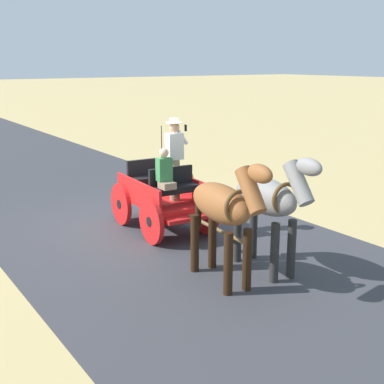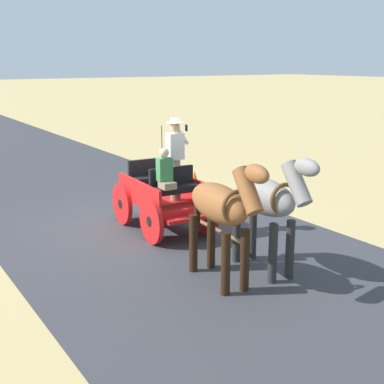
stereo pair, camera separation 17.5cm
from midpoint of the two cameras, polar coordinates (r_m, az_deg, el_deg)
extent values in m
plane|color=tan|center=(12.05, -5.28, -3.49)|extent=(200.00, 200.00, 0.00)
cube|color=#38383D|center=(12.05, -5.29, -3.47)|extent=(6.67, 160.00, 0.01)
cube|color=red|center=(11.49, -2.82, -0.89)|extent=(1.31, 2.26, 0.12)
cube|color=red|center=(11.69, -0.35, 0.80)|extent=(0.17, 2.09, 0.44)
cube|color=red|center=(11.18, -5.43, 0.11)|extent=(0.17, 2.09, 0.44)
cube|color=red|center=(10.49, 0.24, -2.93)|extent=(1.09, 0.30, 0.08)
cube|color=red|center=(12.58, -5.31, -0.45)|extent=(0.73, 0.24, 0.06)
cube|color=black|center=(10.88, -1.38, 0.32)|extent=(1.04, 0.41, 0.14)
cube|color=black|center=(10.98, -1.84, 1.63)|extent=(1.02, 0.13, 0.44)
cube|color=black|center=(11.83, -3.94, 1.43)|extent=(1.04, 0.41, 0.14)
cube|color=black|center=(11.94, -4.33, 2.62)|extent=(1.02, 0.13, 0.44)
cylinder|color=red|center=(11.21, 1.96, -2.24)|extent=(0.15, 0.96, 0.96)
cylinder|color=black|center=(11.21, 1.96, -2.24)|extent=(0.13, 0.22, 0.21)
cylinder|color=red|center=(10.60, -4.03, -3.23)|extent=(0.15, 0.96, 0.96)
cylinder|color=black|center=(10.60, -4.03, -3.23)|extent=(0.13, 0.22, 0.21)
cylinder|color=red|center=(12.49, -1.77, -0.50)|extent=(0.15, 0.96, 0.96)
cylinder|color=black|center=(12.49, -1.77, -0.50)|extent=(0.13, 0.22, 0.21)
cylinder|color=red|center=(11.95, -7.27, -1.29)|extent=(0.15, 0.96, 0.96)
cylinder|color=black|center=(11.95, -7.27, -1.29)|extent=(0.13, 0.22, 0.21)
cylinder|color=brown|center=(9.68, 3.17, -4.12)|extent=(0.17, 2.00, 0.07)
cylinder|color=black|center=(10.60, -2.83, 3.80)|extent=(0.02, 0.02, 1.30)
cylinder|color=#998466|center=(11.15, -1.39, 1.35)|extent=(0.22, 0.22, 0.90)
cube|color=silver|center=(11.01, -1.41, 5.06)|extent=(0.35, 0.24, 0.56)
sphere|color=tan|center=(10.96, -1.42, 7.12)|extent=(0.22, 0.22, 0.22)
cylinder|color=beige|center=(10.95, -1.43, 7.64)|extent=(0.36, 0.36, 0.01)
cylinder|color=beige|center=(10.94, -1.43, 7.90)|extent=(0.20, 0.20, 0.10)
cylinder|color=silver|center=(11.04, -0.49, 6.03)|extent=(0.26, 0.09, 0.32)
cube|color=black|center=(11.02, -0.17, 7.07)|extent=(0.02, 0.07, 0.14)
cube|color=#998466|center=(10.63, -2.26, 0.75)|extent=(0.30, 0.33, 0.14)
cube|color=#387F47|center=(10.67, -2.58, 2.50)|extent=(0.31, 0.22, 0.48)
sphere|color=beige|center=(10.60, -2.60, 4.36)|extent=(0.20, 0.20, 0.20)
ellipsoid|color=gray|center=(9.11, 8.45, -0.46)|extent=(0.67, 1.60, 0.64)
cylinder|color=#272726|center=(9.07, 11.27, -6.25)|extent=(0.15, 0.15, 1.05)
cylinder|color=#272726|center=(8.85, 9.45, -6.69)|extent=(0.15, 0.15, 1.05)
cylinder|color=#272726|center=(9.87, 7.21, -4.37)|extent=(0.15, 0.15, 1.05)
cylinder|color=#272726|center=(9.67, 5.45, -4.72)|extent=(0.15, 0.15, 1.05)
cylinder|color=gray|center=(8.38, 12.02, 0.91)|extent=(0.31, 0.67, 0.73)
ellipsoid|color=gray|center=(8.16, 13.13, 2.67)|extent=(0.26, 0.55, 0.28)
cube|color=#272726|center=(8.39, 11.95, 1.18)|extent=(0.10, 0.51, 0.56)
cylinder|color=#272726|center=(9.77, 5.77, -1.21)|extent=(0.11, 0.11, 0.70)
torus|color=brown|center=(8.68, 10.64, -0.74)|extent=(0.55, 0.11, 0.55)
ellipsoid|color=brown|center=(8.58, 3.53, -1.25)|extent=(0.70, 1.60, 0.64)
cylinder|color=black|center=(8.50, 6.43, -7.46)|extent=(0.15, 0.15, 1.05)
cylinder|color=black|center=(8.32, 4.33, -7.92)|extent=(0.15, 0.15, 1.05)
cylinder|color=black|center=(9.37, 2.66, -5.31)|extent=(0.15, 0.15, 1.05)
cylinder|color=black|center=(9.20, 0.70, -5.67)|extent=(0.15, 0.15, 1.05)
cylinder|color=brown|center=(7.79, 6.80, 0.13)|extent=(0.32, 0.67, 0.73)
ellipsoid|color=brown|center=(7.55, 7.81, 1.99)|extent=(0.27, 0.56, 0.28)
cube|color=black|center=(7.80, 6.72, 0.41)|extent=(0.10, 0.51, 0.56)
cylinder|color=black|center=(9.27, 1.12, -1.97)|extent=(0.11, 0.11, 0.70)
torus|color=brown|center=(8.11, 5.54, -1.61)|extent=(0.55, 0.12, 0.55)
cone|color=orange|center=(15.39, 0.59, 1.45)|extent=(0.32, 0.32, 0.50)
camera|label=1|loc=(0.09, -89.52, 0.12)|focal=48.48mm
camera|label=2|loc=(0.09, 90.48, -0.12)|focal=48.48mm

